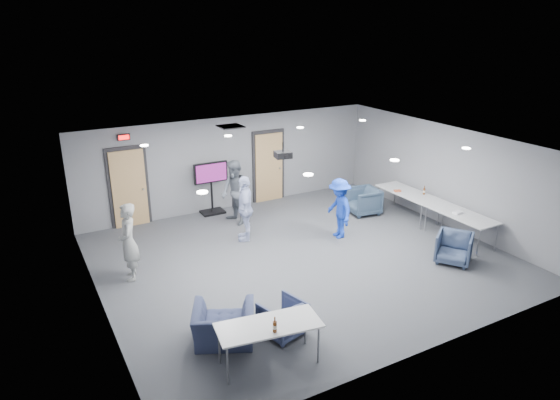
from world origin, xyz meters
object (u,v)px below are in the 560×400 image
chair_right_c (454,248)px  person_a (128,242)px  person_c (245,208)px  bottle_right (424,191)px  table_right_a (408,193)px  person_b (235,193)px  bottle_front (275,326)px  person_d (339,208)px  table_right_b (461,215)px  table_front_left (269,327)px  tv_stand (211,185)px  chair_right_a (363,201)px  projector (283,155)px  chair_front_b (224,325)px  chair_front_a (282,318)px

chair_right_c → person_a: bearing=-148.1°
person_c → bottle_right: person_c is taller
person_c → table_right_a: bearing=104.4°
person_b → bottle_front: 6.27m
person_d → table_right_b: person_d is taller
person_c → person_d: bearing=88.5°
chair_right_c → table_front_left: bearing=-113.3°
person_a → person_b: bearing=130.0°
table_right_b → tv_stand: tv_stand is taller
chair_right_a → table_right_b: size_ratio=0.45×
table_right_b → projector: 4.81m
table_right_a → bottle_front: bearing=122.2°
table_front_left → tv_stand: bearing=84.6°
chair_right_c → table_right_b: table_right_b is taller
chair_front_b → person_c: bearing=-94.6°
person_b → chair_right_c: person_b is taller
bottle_front → tv_stand: 7.17m
person_c → bottle_front: (-1.77, -4.85, -0.02)m
person_b → chair_front_b: bearing=-32.9°
bottle_front → projector: bearing=59.2°
person_a → chair_right_a: (6.77, 0.66, -0.48)m
table_right_b → tv_stand: 6.76m
chair_right_a → chair_front_b: size_ratio=0.80×
table_right_a → chair_front_a: bearing=118.9°
person_c → tv_stand: (-0.07, 2.12, 0.02)m
bottle_front → tv_stand: (1.70, 6.97, 0.03)m
table_front_left → projector: bearing=66.5°
person_b → table_right_b: size_ratio=0.94×
person_c → bottle_right: (4.92, -1.15, -0.02)m
person_a → bottle_right: (7.96, -0.48, -0.03)m
person_a → projector: size_ratio=4.15×
table_right_a → table_front_left: size_ratio=1.10×
bottle_front → bottle_right: bottle_front is taller
person_b → person_a: bearing=-68.1°
table_right_a → chair_right_c: bearing=158.8°
person_c → table_front_left: size_ratio=0.96×
chair_right_a → chair_right_c: (-0.09, -3.47, -0.03)m
person_b → chair_right_c: 5.75m
bottle_front → tv_stand: bearing=76.3°
table_right_b → chair_right_c: bearing=127.3°
chair_right_a → bottle_right: bottle_right is taller
chair_right_c → bottle_front: (-5.41, -1.36, 0.47)m
bottle_front → person_d: bearing=44.3°
chair_right_c → projector: projector is taller
person_c → chair_right_a: size_ratio=2.02×
person_b → person_d: size_ratio=1.13×
person_b → person_c: 1.12m
person_a → projector: 3.88m
chair_front_b → bottle_front: (0.41, -1.09, 0.49)m
bottle_right → table_right_a: bearing=122.6°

